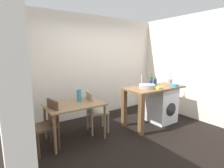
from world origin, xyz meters
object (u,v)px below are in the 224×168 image
(mixing_bowl, at_px, (158,88))
(chair_opposite, at_px, (94,110))
(bottle_clear_small, at_px, (155,81))
(bottle_tall_green, at_px, (150,82))
(colander, at_px, (174,85))
(chair_person_seat, at_px, (48,122))
(washing_machine, at_px, (161,105))
(vase, at_px, (79,95))
(dining_table, at_px, (75,108))
(bottle_squat_brown, at_px, (151,80))
(utensil_crock, at_px, (170,81))

(mixing_bowl, bearing_deg, chair_opposite, 155.52)
(chair_opposite, distance_m, bottle_clear_small, 1.71)
(bottle_tall_green, height_order, colander, bottle_tall_green)
(chair_person_seat, relative_size, washing_machine, 1.05)
(vase, bearing_deg, bottle_tall_green, -10.45)
(chair_person_seat, relative_size, bottle_clear_small, 4.23)
(dining_table, bearing_deg, bottle_clear_small, -5.10)
(dining_table, distance_m, mixing_bowl, 1.91)
(chair_opposite, bearing_deg, dining_table, -71.15)
(washing_machine, xyz_separation_m, bottle_clear_small, (-0.08, 0.16, 0.59))
(chair_person_seat, bearing_deg, bottle_squat_brown, -101.23)
(bottle_squat_brown, bearing_deg, bottle_clear_small, -17.45)
(washing_machine, relative_size, bottle_tall_green, 3.98)
(bottle_tall_green, height_order, utensil_crock, utensil_crock)
(utensil_crock, relative_size, vase, 1.17)
(bottle_clear_small, bearing_deg, chair_opposite, 171.17)
(chair_opposite, distance_m, bottle_squat_brown, 1.62)
(chair_opposite, relative_size, mixing_bowl, 4.74)
(dining_table, bearing_deg, colander, -13.34)
(bottle_clear_small, bearing_deg, vase, 171.61)
(bottle_squat_brown, bearing_deg, vase, 172.18)
(washing_machine, height_order, colander, colander)
(chair_person_seat, bearing_deg, vase, -84.72)
(chair_person_seat, distance_m, chair_opposite, 1.03)
(washing_machine, relative_size, bottle_clear_small, 4.05)
(colander, bearing_deg, utensil_crock, 56.30)
(bottle_clear_small, bearing_deg, utensil_crock, -13.01)
(dining_table, relative_size, washing_machine, 1.28)
(mixing_bowl, bearing_deg, bottle_clear_small, 50.51)
(utensil_crock, height_order, colander, utensil_crock)
(bottle_squat_brown, height_order, mixing_bowl, bottle_squat_brown)
(colander, relative_size, vase, 0.78)
(washing_machine, relative_size, bottle_squat_brown, 2.87)
(bottle_clear_small, bearing_deg, dining_table, 174.90)
(bottle_squat_brown, bearing_deg, utensil_crock, -13.91)
(utensil_crock, bearing_deg, bottle_clear_small, 166.99)
(washing_machine, height_order, bottle_tall_green, bottle_tall_green)
(dining_table, height_order, vase, vase)
(mixing_bowl, xyz_separation_m, colander, (0.56, -0.02, 0.00))
(washing_machine, distance_m, vase, 2.12)
(chair_person_seat, bearing_deg, washing_machine, -105.12)
(bottle_tall_green, xyz_separation_m, utensil_crock, (0.66, -0.07, -0.03))
(bottle_clear_small, height_order, colander, bottle_clear_small)
(bottle_tall_green, xyz_separation_m, vase, (-1.74, 0.32, -0.15))
(bottle_clear_small, distance_m, mixing_bowl, 0.46)
(utensil_crock, bearing_deg, mixing_bowl, -161.26)
(dining_table, xyz_separation_m, chair_opposite, (0.48, 0.06, -0.14))
(dining_table, xyz_separation_m, utensil_crock, (2.54, -0.29, 0.35))
(utensil_crock, bearing_deg, vase, 170.74)
(chair_person_seat, height_order, utensil_crock, utensil_crock)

